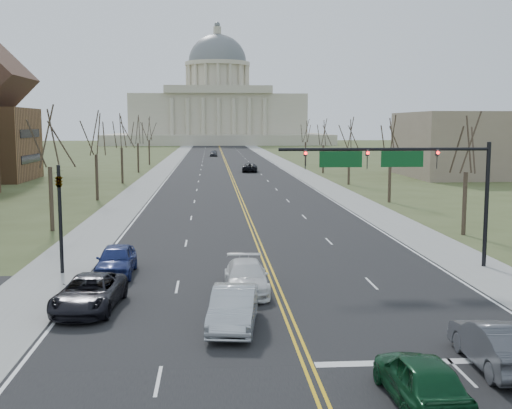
{
  "coord_description": "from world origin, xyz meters",
  "views": [
    {
      "loc": [
        -3.26,
        -21.88,
        8.21
      ],
      "look_at": [
        -0.33,
        19.37,
        3.0
      ],
      "focal_mm": 45.0,
      "sensor_mm": 36.0,
      "label": 1
    }
  ],
  "objects": [
    {
      "name": "car_nb_outer_lead",
      "position": [
        6.33,
        -1.61,
        0.82
      ],
      "size": [
        1.85,
        4.96,
        1.62
      ],
      "primitive_type": "imported",
      "rotation": [
        0.0,
        0.0,
        3.11
      ],
      "color": "#44464B",
      "rests_on": "road"
    },
    {
      "name": "tree_r_1",
      "position": [
        15.5,
        44.0,
        6.55
      ],
      "size": [
        3.74,
        3.74,
        8.5
      ],
      "color": "#35281F",
      "rests_on": "ground"
    },
    {
      "name": "tree_r_0",
      "position": [
        15.5,
        24.0,
        6.55
      ],
      "size": [
        3.74,
        3.74,
        8.5
      ],
      "color": "#35281F",
      "rests_on": "ground"
    },
    {
      "name": "edge_line_left",
      "position": [
        -9.8,
        110.0,
        0.01
      ],
      "size": [
        0.15,
        380.0,
        0.01
      ],
      "primitive_type": "cube",
      "color": "silver",
      "rests_on": "road"
    },
    {
      "name": "car_sb_inner_lead",
      "position": [
        -2.38,
        3.25,
        0.83
      ],
      "size": [
        2.35,
        5.17,
        1.64
      ],
      "primitive_type": "imported",
      "rotation": [
        0.0,
        0.0,
        -0.13
      ],
      "color": "#AAAEB2",
      "rests_on": "road"
    },
    {
      "name": "tree_l_3",
      "position": [
        -15.5,
        88.0,
        6.94
      ],
      "size": [
        3.96,
        3.96,
        9.0
      ],
      "color": "#35281F",
      "rests_on": "ground"
    },
    {
      "name": "stop_bar",
      "position": [
        5.0,
        -1.0,
        0.01
      ],
      "size": [
        9.5,
        0.5,
        0.01
      ],
      "primitive_type": "cube",
      "color": "silver",
      "rests_on": "road"
    },
    {
      "name": "capitol",
      "position": [
        0.0,
        249.91,
        14.2
      ],
      "size": [
        90.0,
        60.0,
        50.0
      ],
      "color": "#B4AF96",
      "rests_on": "ground"
    },
    {
      "name": "tree_l_2",
      "position": [
        -15.5,
        68.0,
        6.94
      ],
      "size": [
        3.96,
        3.96,
        9.0
      ],
      "color": "#35281F",
      "rests_on": "ground"
    },
    {
      "name": "car_sb_outer_second",
      "position": [
        -8.44,
        12.86,
        0.84
      ],
      "size": [
        2.0,
        4.88,
        1.65
      ],
      "primitive_type": "imported",
      "rotation": [
        0.0,
        0.0,
        0.01
      ],
      "color": "navy",
      "rests_on": "road"
    },
    {
      "name": "road",
      "position": [
        0.0,
        110.0,
        0.01
      ],
      "size": [
        20.0,
        380.0,
        0.01
      ],
      "primitive_type": "cube",
      "color": "black",
      "rests_on": "ground"
    },
    {
      "name": "tree_r_4",
      "position": [
        15.5,
        104.0,
        6.55
      ],
      "size": [
        3.74,
        3.74,
        8.5
      ],
      "color": "#35281F",
      "rests_on": "ground"
    },
    {
      "name": "tree_r_3",
      "position": [
        15.5,
        84.0,
        6.55
      ],
      "size": [
        3.74,
        3.74,
        8.5
      ],
      "color": "#35281F",
      "rests_on": "ground"
    },
    {
      "name": "bldg_right_mass",
      "position": [
        40.0,
        76.0,
        5.0
      ],
      "size": [
        25.0,
        20.0,
        10.0
      ],
      "primitive_type": "cube",
      "color": "#7D6C59",
      "rests_on": "ground"
    },
    {
      "name": "signal_mast",
      "position": [
        7.45,
        13.5,
        5.76
      ],
      "size": [
        12.12,
        0.44,
        7.2
      ],
      "color": "black",
      "rests_on": "ground"
    },
    {
      "name": "sidewalk_right",
      "position": [
        12.0,
        110.0,
        0.01
      ],
      "size": [
        4.0,
        380.0,
        0.03
      ],
      "primitive_type": "cube",
      "color": "gray",
      "rests_on": "ground"
    },
    {
      "name": "tree_l_0",
      "position": [
        -15.5,
        28.0,
        6.94
      ],
      "size": [
        3.96,
        3.96,
        9.0
      ],
      "color": "#35281F",
      "rests_on": "ground"
    },
    {
      "name": "car_far_sb",
      "position": [
        -2.46,
        141.53,
        0.8
      ],
      "size": [
        1.98,
        4.69,
        1.58
      ],
      "primitive_type": "imported",
      "rotation": [
        0.0,
        0.0,
        -0.02
      ],
      "color": "#505158",
      "rests_on": "road"
    },
    {
      "name": "car_sb_inner_second",
      "position": [
        -1.56,
        8.75,
        0.76
      ],
      "size": [
        2.12,
        5.17,
        1.5
      ],
      "primitive_type": "imported",
      "rotation": [
        0.0,
        0.0,
        -0.01
      ],
      "color": "silver",
      "rests_on": "road"
    },
    {
      "name": "cross_road",
      "position": [
        0.0,
        6.0,
        0.01
      ],
      "size": [
        120.0,
        14.0,
        0.01
      ],
      "primitive_type": "cube",
      "color": "black",
      "rests_on": "ground"
    },
    {
      "name": "car_far_nb",
      "position": [
        3.48,
        87.9,
        0.77
      ],
      "size": [
        2.98,
        5.63,
        1.51
      ],
      "primitive_type": "imported",
      "rotation": [
        0.0,
        0.0,
        3.05
      ],
      "color": "black",
      "rests_on": "road"
    },
    {
      "name": "tree_r_2",
      "position": [
        15.5,
        64.0,
        6.55
      ],
      "size": [
        3.74,
        3.74,
        8.5
      ],
      "color": "#35281F",
      "rests_on": "ground"
    },
    {
      "name": "sidewalk_left",
      "position": [
        -12.0,
        110.0,
        0.01
      ],
      "size": [
        4.0,
        380.0,
        0.03
      ],
      "primitive_type": "cube",
      "color": "gray",
      "rests_on": "ground"
    },
    {
      "name": "ground",
      "position": [
        0.0,
        0.0,
        0.0
      ],
      "size": [
        600.0,
        600.0,
        0.0
      ],
      "primitive_type": "plane",
      "color": "#434D26",
      "rests_on": "ground"
    },
    {
      "name": "center_line",
      "position": [
        0.0,
        110.0,
        0.01
      ],
      "size": [
        0.42,
        380.0,
        0.01
      ],
      "primitive_type": "cube",
      "color": "gold",
      "rests_on": "road"
    },
    {
      "name": "edge_line_right",
      "position": [
        9.8,
        110.0,
        0.01
      ],
      "size": [
        0.15,
        380.0,
        0.01
      ],
      "primitive_type": "cube",
      "color": "silver",
      "rests_on": "road"
    },
    {
      "name": "tree_l_1",
      "position": [
        -15.5,
        48.0,
        6.94
      ],
      "size": [
        3.96,
        3.96,
        9.0
      ],
      "color": "#35281F",
      "rests_on": "ground"
    },
    {
      "name": "signal_left",
      "position": [
        -11.5,
        13.5,
        3.71
      ],
      "size": [
        0.32,
        0.36,
        6.0
      ],
      "color": "black",
      "rests_on": "ground"
    },
    {
      "name": "car_nb_inner_lead",
      "position": [
        2.84,
        -4.27,
        0.8
      ],
      "size": [
        1.98,
        4.67,
        1.58
      ],
      "primitive_type": "imported",
      "rotation": [
        0.0,
        0.0,
        3.17
      ],
      "color": "#0D3B1E",
      "rests_on": "road"
    },
    {
      "name": "tree_l_4",
      "position": [
        -15.5,
        108.0,
        6.94
      ],
      "size": [
        3.96,
        3.96,
        9.0
      ],
      "color": "#35281F",
      "rests_on": "ground"
    },
    {
      "name": "car_sb_outer_lead",
      "position": [
        -8.68,
        6.24,
        0.77
      ],
      "size": [
        2.91,
        5.61,
        1.51
      ],
      "primitive_type": "imported",
      "rotation": [
        0.0,
        0.0,
        -0.08
      ],
      "color": "black",
      "rests_on": "road"
    }
  ]
}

